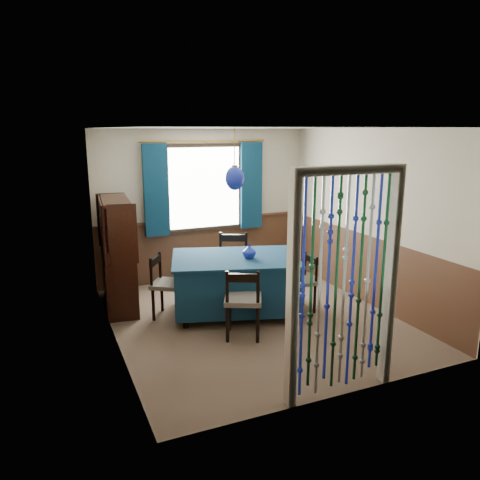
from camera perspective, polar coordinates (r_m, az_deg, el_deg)
name	(u,v)px	position (r m, az deg, el deg)	size (l,w,h in m)	color
floor	(254,319)	(6.37, 1.72, -9.61)	(4.00, 4.00, 0.00)	brown
ceiling	(255,128)	(5.86, 1.89, 13.50)	(4.00, 4.00, 0.00)	silver
wall_back	(204,205)	(7.82, -4.44, 4.23)	(3.60, 3.60, 0.00)	#B7AE96
wall_front	(349,270)	(4.32, 13.13, -3.58)	(3.60, 3.60, 0.00)	#B7AE96
wall_left	(111,241)	(5.49, -15.47, -0.12)	(4.00, 4.00, 0.00)	#B7AE96
wall_right	(369,218)	(6.94, 15.40, 2.62)	(4.00, 4.00, 0.00)	#B7AE96
wainscot_back	(205,249)	(7.96, -4.31, -1.12)	(3.60, 3.60, 0.00)	#482B1B
wainscot_front	(344,346)	(4.60, 12.52, -12.51)	(3.60, 3.60, 0.00)	#482B1B
wainscot_left	(116,303)	(5.71, -14.85, -7.44)	(4.00, 4.00, 0.00)	#482B1B
wainscot_right	(364,268)	(7.10, 14.94, -3.34)	(4.00, 4.00, 0.00)	#482B1B
window	(204,188)	(7.73, -4.36, 6.37)	(1.32, 0.12, 1.42)	black
doorway	(344,289)	(4.43, 12.54, -5.86)	(1.16, 0.12, 2.18)	silver
dining_table	(235,281)	(6.40, -0.62, -5.05)	(1.94, 1.59, 0.81)	#0C2A40
chair_near	(243,301)	(5.67, 0.36, -7.41)	(0.58, 0.57, 0.89)	black
chair_far	(233,264)	(7.08, -0.84, -2.89)	(0.61, 0.60, 0.95)	black
chair_left	(166,284)	(6.38, -8.96, -5.35)	(0.57, 0.58, 0.86)	black
chair_right	(302,281)	(6.57, 7.55, -4.98)	(0.39, 0.41, 0.80)	black
sideboard	(118,269)	(6.85, -14.67, -3.46)	(0.52, 1.23, 1.56)	black
pendant_lamp	(235,178)	(6.10, -0.66, 7.56)	(0.25, 0.25, 0.79)	olive
vase_table	(249,252)	(6.23, 1.12, -1.44)	(0.17, 0.17, 0.17)	navy
bowl_shelf	(122,234)	(6.54, -14.17, 0.69)	(0.20, 0.20, 0.05)	beige
vase_sideboard	(118,243)	(7.00, -14.65, -0.34)	(0.19, 0.19, 0.19)	beige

